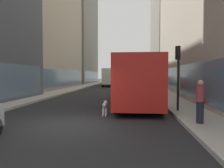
% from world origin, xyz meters
% --- Properties ---
extents(ground_plane, '(120.00, 120.00, 0.00)m').
position_xyz_m(ground_plane, '(0.00, 35.00, 0.00)').
color(ground_plane, '#232326').
extents(sidewalk_left, '(2.40, 110.00, 0.15)m').
position_xyz_m(sidewalk_left, '(-5.70, 35.00, 0.07)').
color(sidewalk_left, '#ADA89E').
rests_on(sidewalk_left, ground).
extents(sidewalk_right, '(2.40, 110.00, 0.15)m').
position_xyz_m(sidewalk_right, '(5.70, 35.00, 0.07)').
color(sidewalk_right, '#ADA89E').
rests_on(sidewalk_right, ground).
extents(building_left_far, '(9.06, 18.68, 29.54)m').
position_xyz_m(building_left_far, '(-11.90, 44.85, 14.76)').
color(building_left_far, gray).
rests_on(building_left_far, ground).
extents(building_right_far, '(9.73, 19.46, 23.44)m').
position_xyz_m(building_right_far, '(11.90, 38.60, 11.71)').
color(building_right_far, gray).
rests_on(building_right_far, ground).
extents(transit_bus, '(2.78, 11.53, 3.05)m').
position_xyz_m(transit_bus, '(2.80, 7.00, 1.78)').
color(transit_bus, red).
rests_on(transit_bus, ground).
extents(car_grey_wagon, '(1.77, 4.31, 1.62)m').
position_xyz_m(car_grey_wagon, '(2.80, 43.21, 0.82)').
color(car_grey_wagon, slate).
rests_on(car_grey_wagon, ground).
extents(car_red_coupe, '(1.80, 4.11, 1.62)m').
position_xyz_m(car_red_coupe, '(2.80, 26.25, 0.82)').
color(car_red_coupe, red).
rests_on(car_red_coupe, ground).
extents(box_truck, '(2.30, 7.50, 3.05)m').
position_xyz_m(box_truck, '(-1.20, 29.27, 1.67)').
color(box_truck, '#19519E').
rests_on(box_truck, ground).
extents(dalmatian_dog, '(0.22, 0.96, 0.72)m').
position_xyz_m(dalmatian_dog, '(1.13, 2.17, 0.51)').
color(dalmatian_dog, white).
rests_on(dalmatian_dog, ground).
extents(pedestrian_with_handbag, '(0.45, 0.34, 1.69)m').
position_xyz_m(pedestrian_with_handbag, '(5.14, 0.17, 1.01)').
color(pedestrian_with_handbag, '#1E1E2D').
rests_on(pedestrian_with_handbag, sidewalk_right).
extents(traffic_light_near, '(0.24, 0.41, 3.40)m').
position_xyz_m(traffic_light_near, '(4.90, 3.23, 2.44)').
color(traffic_light_near, black).
rests_on(traffic_light_near, sidewalk_right).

